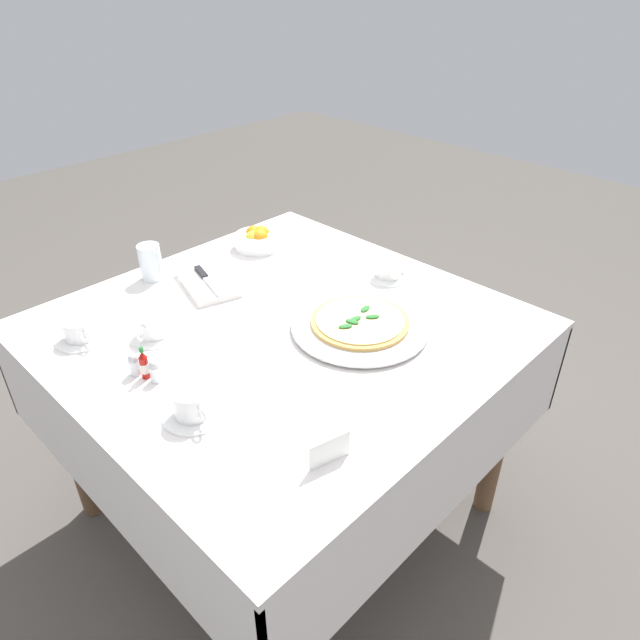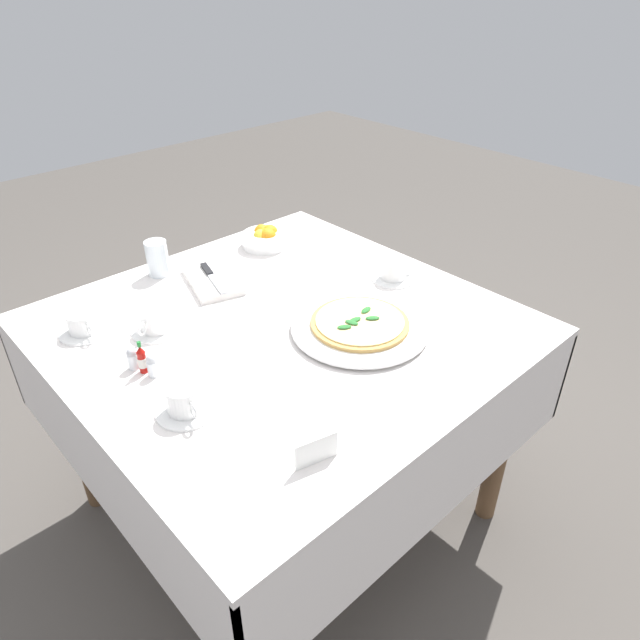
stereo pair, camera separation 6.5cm
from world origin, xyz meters
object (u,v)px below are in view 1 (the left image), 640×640
(salt_shaker, at_px, (156,372))
(menu_card, at_px, (329,451))
(pizza, at_px, (360,321))
(coffee_cup_far_right, at_px, (80,331))
(citrus_bowl, at_px, (257,239))
(pizza_plate, at_px, (360,326))
(coffee_cup_far_left, at_px, (192,405))
(hot_sauce_bottle, at_px, (144,365))
(dinner_knife, at_px, (208,279))
(pepper_shaker, at_px, (135,365))
(coffee_cup_back_corner, at_px, (154,327))
(coffee_cup_left_edge, at_px, (389,269))
(water_glass_right_edge, at_px, (151,264))
(napkin_folded, at_px, (208,283))

(salt_shaker, distance_m, menu_card, 0.46)
(pizza, bearing_deg, menu_card, -56.20)
(coffee_cup_far_right, bearing_deg, citrus_bowl, 98.11)
(pizza_plate, xyz_separation_m, coffee_cup_far_left, (-0.03, -0.49, 0.02))
(pizza, height_order, coffee_cup_far_left, coffee_cup_far_left)
(citrus_bowl, xyz_separation_m, hot_sauce_bottle, (0.35, -0.63, 0.01))
(citrus_bowl, bearing_deg, dinner_knife, -69.85)
(citrus_bowl, relative_size, pepper_shaker, 2.67)
(coffee_cup_back_corner, xyz_separation_m, menu_card, (0.61, -0.00, 0.00))
(coffee_cup_far_left, bearing_deg, pizza, 86.07)
(pepper_shaker, distance_m, menu_card, 0.52)
(coffee_cup_left_edge, height_order, water_glass_right_edge, water_glass_right_edge)
(dinner_knife, distance_m, hot_sauce_bottle, 0.43)
(hot_sauce_bottle, bearing_deg, coffee_cup_far_left, -0.69)
(citrus_bowl, xyz_separation_m, salt_shaker, (0.37, -0.62, -0.00))
(coffee_cup_back_corner, relative_size, water_glass_right_edge, 1.22)
(menu_card, bearing_deg, citrus_bowl, -108.24)
(coffee_cup_back_corner, relative_size, salt_shaker, 2.31)
(coffee_cup_back_corner, bearing_deg, napkin_folded, 114.64)
(coffee_cup_left_edge, bearing_deg, citrus_bowl, -163.02)
(pepper_shaker, relative_size, menu_card, 0.64)
(coffee_cup_far_left, height_order, menu_card, coffee_cup_far_left)
(napkin_folded, distance_m, dinner_knife, 0.01)
(coffee_cup_back_corner, distance_m, citrus_bowl, 0.56)
(citrus_bowl, bearing_deg, pizza, -13.79)
(salt_shaker, height_order, pepper_shaker, same)
(coffee_cup_far_right, bearing_deg, menu_card, 10.40)
(pizza, xyz_separation_m, coffee_cup_far_left, (-0.03, -0.49, 0.01))
(water_glass_right_edge, relative_size, menu_card, 1.21)
(coffee_cup_back_corner, distance_m, coffee_cup_far_left, 0.34)
(coffee_cup_left_edge, bearing_deg, pepper_shaker, -99.09)
(coffee_cup_left_edge, distance_m, coffee_cup_far_left, 0.77)
(coffee_cup_left_edge, distance_m, coffee_cup_far_right, 0.87)
(hot_sauce_bottle, bearing_deg, coffee_cup_far_right, -172.86)
(pizza_plate, relative_size, water_glass_right_edge, 3.31)
(pizza, height_order, coffee_cup_far_right, coffee_cup_far_right)
(water_glass_right_edge, relative_size, citrus_bowl, 0.71)
(napkin_folded, bearing_deg, coffee_cup_back_corner, -48.48)
(coffee_cup_far_left, relative_size, napkin_folded, 0.53)
(pizza_plate, xyz_separation_m, dinner_knife, (-0.46, -0.14, 0.01))
(hot_sauce_bottle, xyz_separation_m, menu_card, (0.48, 0.10, -0.00))
(coffee_cup_far_right, height_order, hot_sauce_bottle, hot_sauce_bottle)
(pepper_shaker, bearing_deg, water_glass_right_edge, 143.34)
(coffee_cup_back_corner, xyz_separation_m, coffee_cup_far_left, (0.32, -0.11, 0.00))
(pizza_plate, relative_size, pizza, 1.40)
(pizza, relative_size, hot_sauce_bottle, 3.05)
(hot_sauce_bottle, bearing_deg, dinner_knife, 124.60)
(pizza_plate, relative_size, pepper_shaker, 6.29)
(napkin_folded, bearing_deg, coffee_cup_far_left, -22.64)
(coffee_cup_left_edge, relative_size, napkin_folded, 0.53)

